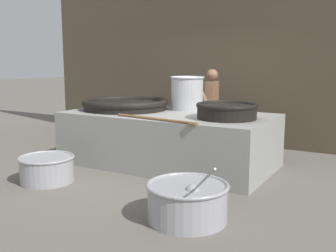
% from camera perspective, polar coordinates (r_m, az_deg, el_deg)
% --- Properties ---
extents(ground_plane, '(60.00, 60.00, 0.00)m').
position_cam_1_polar(ground_plane, '(6.83, 0.00, -5.52)').
color(ground_plane, '#666059').
extents(back_wall, '(9.11, 0.24, 4.49)m').
position_cam_1_polar(back_wall, '(8.68, 7.87, 12.52)').
color(back_wall, '#4C4233').
rests_on(back_wall, ground_plane).
extents(hearth_platform, '(3.49, 1.79, 0.89)m').
position_cam_1_polar(hearth_platform, '(6.73, 0.00, -1.86)').
color(hearth_platform, gray).
rests_on(hearth_platform, ground_plane).
extents(giant_wok_near, '(1.56, 1.56, 0.19)m').
position_cam_1_polar(giant_wok_near, '(7.19, -6.22, 3.17)').
color(giant_wok_near, black).
rests_on(giant_wok_near, hearth_platform).
extents(giant_wok_far, '(0.94, 0.94, 0.24)m').
position_cam_1_polar(giant_wok_far, '(6.06, 8.53, 2.28)').
color(giant_wok_far, black).
rests_on(giant_wok_far, hearth_platform).
extents(stock_pot, '(0.61, 0.61, 0.60)m').
position_cam_1_polar(stock_pot, '(7.10, 2.79, 4.87)').
color(stock_pot, '#B7B7BC').
rests_on(stock_pot, hearth_platform).
extents(stirring_paddle, '(1.51, 0.28, 0.04)m').
position_cam_1_polar(stirring_paddle, '(5.82, -1.47, 0.99)').
color(stirring_paddle, brown).
rests_on(stirring_paddle, hearth_platform).
extents(cook, '(0.41, 0.62, 1.61)m').
position_cam_1_polar(cook, '(7.66, 6.29, 2.68)').
color(cook, brown).
rests_on(cook, ground_plane).
extents(prep_bowl_vegetables, '(1.01, 0.97, 0.80)m').
position_cam_1_polar(prep_bowl_vegetables, '(4.43, 2.84, -10.68)').
color(prep_bowl_vegetables, '#9E9EA3').
rests_on(prep_bowl_vegetables, ground_plane).
extents(prep_bowl_meat, '(0.81, 0.81, 0.39)m').
position_cam_1_polar(prep_bowl_meat, '(6.06, -17.18, -5.81)').
color(prep_bowl_meat, '#9E9EA3').
rests_on(prep_bowl_meat, ground_plane).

